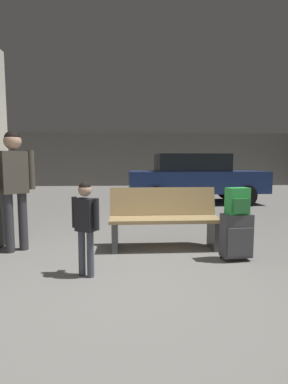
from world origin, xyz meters
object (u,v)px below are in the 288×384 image
(parked_car_near, at_px, (194,177))
(adult, at_px, (14,178))
(backpack_bright, at_px, (238,201))
(suitcase, at_px, (236,236))
(child, at_px, (85,219))
(bench, at_px, (164,218))

(parked_car_near, bearing_deg, adult, -127.03)
(backpack_bright, bearing_deg, suitcase, 153.57)
(adult, xyz_separation_m, parked_car_near, (3.61, 4.79, -0.24))
(child, distance_m, parked_car_near, 6.29)
(child, distance_m, adult, 1.54)
(bench, xyz_separation_m, suitcase, (0.87, -0.59, -0.12))
(adult, distance_m, parked_car_near, 6.01)
(backpack_bright, xyz_separation_m, parked_car_near, (0.62, 5.33, 0.03))
(suitcase, height_order, backpack_bright, backpack_bright)
(backpack_bright, xyz_separation_m, child, (-1.87, -0.44, -0.12))
(backpack_bright, relative_size, parked_car_near, 0.08)
(parked_car_near, bearing_deg, bench, -107.50)
(backpack_bright, bearing_deg, parked_car_near, 83.35)
(bench, relative_size, parked_car_near, 0.39)
(suitcase, xyz_separation_m, child, (-1.86, -0.44, 0.33))
(suitcase, bearing_deg, bench, 145.82)
(suitcase, height_order, adult, adult)
(child, bearing_deg, parked_car_near, 66.68)
(suitcase, bearing_deg, child, -166.69)
(backpack_bright, bearing_deg, bench, 145.83)
(bench, xyz_separation_m, parked_car_near, (1.49, 4.74, 0.36))
(bench, relative_size, suitcase, 2.66)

